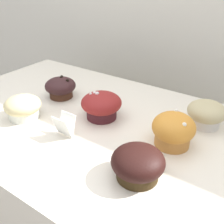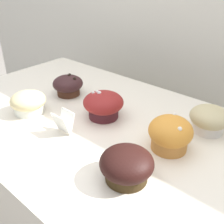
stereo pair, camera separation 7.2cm
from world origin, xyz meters
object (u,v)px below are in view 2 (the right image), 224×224
object	(u,v)px
muffin_back_left	(209,119)
muffin_front_center	(68,85)
muffin_back_right	(28,102)
muffin_back_center	(170,134)
muffin_front_right	(103,105)
muffin_front_left	(127,165)

from	to	relation	value
muffin_back_left	muffin_front_center	bearing A→B (deg)	-168.27
muffin_back_right	muffin_back_center	xyz separation A→B (m)	(0.42, 0.12, 0.01)
muffin_back_center	muffin_back_left	bearing A→B (deg)	73.81
muffin_back_right	muffin_front_right	size ratio (longest dim) A/B	0.91
muffin_back_right	muffin_front_right	distance (m)	0.23
muffin_back_left	muffin_front_right	size ratio (longest dim) A/B	0.89
muffin_back_left	muffin_front_left	world-z (taller)	muffin_back_left
muffin_front_center	muffin_back_center	size ratio (longest dim) A/B	0.97
muffin_front_right	muffin_front_left	bearing A→B (deg)	-36.91
muffin_back_center	muffin_front_center	bearing A→B (deg)	174.43
muffin_front_center	muffin_front_left	bearing A→B (deg)	-25.21
muffin_front_right	muffin_back_center	distance (m)	0.23
muffin_front_center	muffin_back_left	size ratio (longest dim) A/B	0.98
muffin_back_right	muffin_back_left	bearing A→B (deg)	29.47
muffin_back_left	muffin_back_center	xyz separation A→B (m)	(-0.04, -0.14, 0.00)
muffin_front_center	muffin_back_right	world-z (taller)	muffin_front_center
muffin_front_center	muffin_front_right	world-z (taller)	muffin_front_right
muffin_back_right	muffin_front_left	size ratio (longest dim) A/B	0.94
muffin_back_right	muffin_front_left	distance (m)	0.41
muffin_back_left	muffin_front_right	xyz separation A→B (m)	(-0.27, -0.13, 0.00)
muffin_front_right	muffin_back_center	world-z (taller)	muffin_back_center
muffin_back_right	muffin_front_right	bearing A→B (deg)	34.00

